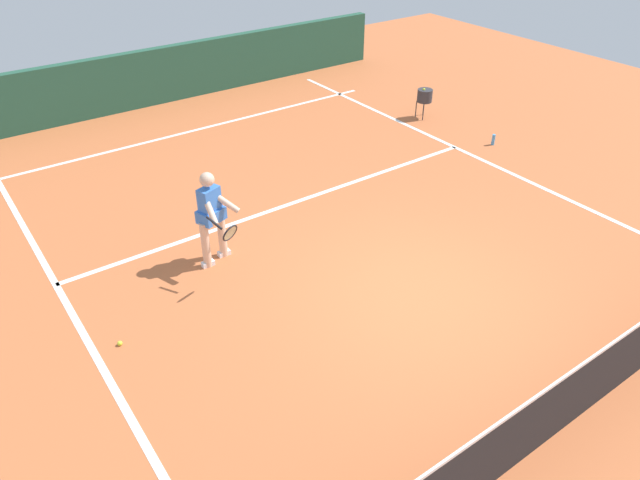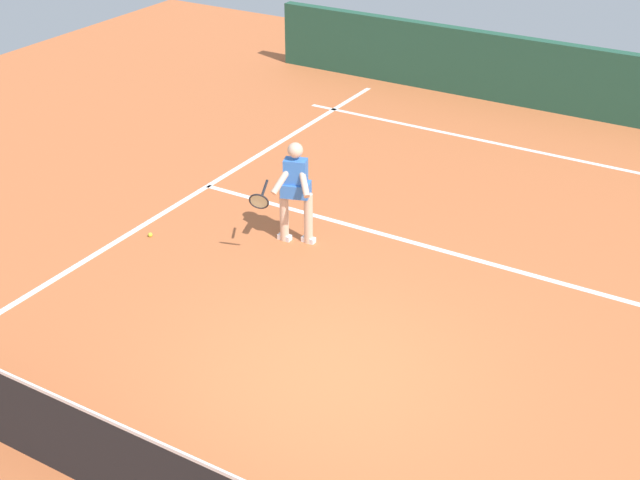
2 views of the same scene
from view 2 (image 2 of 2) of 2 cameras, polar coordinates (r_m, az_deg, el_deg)
name	(u,v)px [view 2 (image 2 of 2)]	position (r m, az deg, el deg)	size (l,w,h in m)	color
ground_plane	(330,372)	(10.21, 0.66, -8.60)	(25.90, 25.90, 0.00)	#C66638
court_back_wall	(579,81)	(18.02, 16.56, 9.90)	(13.51, 0.24, 1.38)	#23513D
baseline_marking	(539,152)	(16.26, 14.08, 5.59)	(9.51, 0.10, 0.01)	white
service_line_marking	(445,251)	(12.68, 8.13, -0.72)	(8.51, 0.10, 0.01)	white
sideline_right_marking	(63,274)	(12.51, -16.44, -2.14)	(0.10, 17.92, 0.01)	white
tennis_player	(295,189)	(12.42, -1.66, 3.31)	(0.66, 1.09, 1.55)	beige
tennis_ball_near	(150,235)	(13.16, -11.02, 0.34)	(0.07, 0.07, 0.07)	#D1E533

